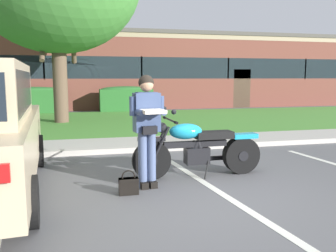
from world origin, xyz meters
TOP-DOWN VIEW (x-y plane):
  - ground_plane at (0.00, 0.00)m, footprint 140.00×140.00m
  - curb_strip at (0.00, 3.10)m, footprint 60.00×0.20m
  - concrete_walk at (0.00, 3.95)m, footprint 60.00×1.50m
  - grass_lawn at (0.00, 8.51)m, footprint 60.00×7.62m
  - stall_stripe_0 at (-2.60, 0.20)m, footprint 0.60×4.39m
  - stall_stripe_1 at (0.33, 0.20)m, footprint 0.60×4.39m
  - motorcycle at (0.41, 0.90)m, footprint 2.24×0.82m
  - rider_person at (-0.62, 0.49)m, footprint 0.53×0.61m
  - handbag at (-0.95, 0.22)m, footprint 0.28×0.13m
  - hedge_left at (-3.81, 12.59)m, footprint 3.28×0.90m
  - hedge_center_left at (0.56, 12.59)m, footprint 2.53×0.90m
  - brick_building at (1.49, 18.65)m, footprint 28.15×10.48m

SIDE VIEW (x-z plane):
  - ground_plane at x=0.00m, z-range 0.00..0.00m
  - stall_stripe_0 at x=-2.60m, z-range 0.00..0.01m
  - stall_stripe_1 at x=0.33m, z-range 0.00..0.01m
  - grass_lawn at x=0.00m, z-range 0.00..0.06m
  - concrete_walk at x=0.00m, z-range 0.00..0.08m
  - curb_strip at x=0.00m, z-range 0.00..0.12m
  - handbag at x=-0.95m, z-range -0.04..0.32m
  - motorcycle at x=0.41m, z-range -0.11..1.07m
  - hedge_left at x=-3.81m, z-range 0.03..1.27m
  - hedge_center_left at x=0.56m, z-range 0.03..1.27m
  - rider_person at x=-0.62m, z-range 0.15..1.86m
  - brick_building at x=1.49m, z-range 0.00..4.11m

